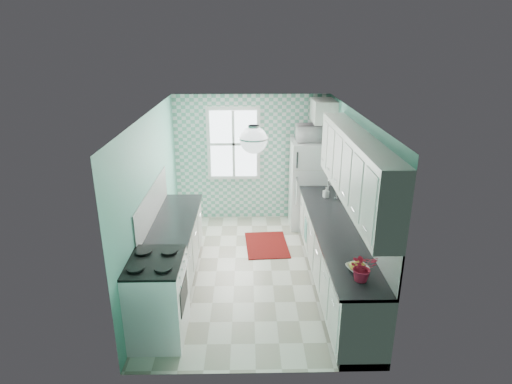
{
  "coord_description": "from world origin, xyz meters",
  "views": [
    {
      "loc": [
        -0.07,
        -5.97,
        3.53
      ],
      "look_at": [
        0.05,
        0.25,
        1.25
      ],
      "focal_mm": 30.0,
      "sensor_mm": 36.0,
      "label": 1
    }
  ],
  "objects_px": {
    "fridge": "(309,184)",
    "fruit_bowl": "(357,268)",
    "ceiling_light": "(254,140)",
    "potted_plant": "(363,267)",
    "microwave": "(312,133)",
    "sink": "(324,201)",
    "stove": "(156,297)"
  },
  "relations": [
    {
      "from": "fridge",
      "to": "stove",
      "type": "xyz_separation_m",
      "value": [
        -2.31,
        -3.27,
        -0.31
      ]
    },
    {
      "from": "microwave",
      "to": "potted_plant",
      "type": "bearing_deg",
      "value": 89.67
    },
    {
      "from": "ceiling_light",
      "to": "fridge",
      "type": "bearing_deg",
      "value": 66.66
    },
    {
      "from": "fruit_bowl",
      "to": "potted_plant",
      "type": "height_order",
      "value": "potted_plant"
    },
    {
      "from": "ceiling_light",
      "to": "fruit_bowl",
      "type": "relative_size",
      "value": 1.4
    },
    {
      "from": "fruit_bowl",
      "to": "potted_plant",
      "type": "xyz_separation_m",
      "value": [
        0.0,
        -0.21,
        0.14
      ]
    },
    {
      "from": "ceiling_light",
      "to": "stove",
      "type": "xyz_separation_m",
      "value": [
        -1.2,
        -0.7,
        -1.79
      ]
    },
    {
      "from": "ceiling_light",
      "to": "sink",
      "type": "distance_m",
      "value": 2.35
    },
    {
      "from": "potted_plant",
      "to": "microwave",
      "type": "height_order",
      "value": "microwave"
    },
    {
      "from": "sink",
      "to": "fruit_bowl",
      "type": "bearing_deg",
      "value": -93.3
    },
    {
      "from": "ceiling_light",
      "to": "sink",
      "type": "height_order",
      "value": "ceiling_light"
    },
    {
      "from": "ceiling_light",
      "to": "sink",
      "type": "relative_size",
      "value": 0.66
    },
    {
      "from": "sink",
      "to": "microwave",
      "type": "relative_size",
      "value": 0.94
    },
    {
      "from": "stove",
      "to": "fruit_bowl",
      "type": "bearing_deg",
      "value": 0.26
    },
    {
      "from": "fridge",
      "to": "microwave",
      "type": "bearing_deg",
      "value": 53.86
    },
    {
      "from": "fridge",
      "to": "stove",
      "type": "bearing_deg",
      "value": -125.23
    },
    {
      "from": "fridge",
      "to": "potted_plant",
      "type": "relative_size",
      "value": 5.06
    },
    {
      "from": "microwave",
      "to": "ceiling_light",
      "type": "bearing_deg",
      "value": 64.89
    },
    {
      "from": "stove",
      "to": "sink",
      "type": "distance_m",
      "value": 3.26
    },
    {
      "from": "fridge",
      "to": "fruit_bowl",
      "type": "xyz_separation_m",
      "value": [
        0.09,
        -3.38,
        0.13
      ]
    },
    {
      "from": "stove",
      "to": "sink",
      "type": "bearing_deg",
      "value": 44.86
    },
    {
      "from": "fridge",
      "to": "fruit_bowl",
      "type": "height_order",
      "value": "fridge"
    },
    {
      "from": "fridge",
      "to": "fruit_bowl",
      "type": "relative_size",
      "value": 6.73
    },
    {
      "from": "sink",
      "to": "ceiling_light",
      "type": "bearing_deg",
      "value": -132.64
    },
    {
      "from": "fruit_bowl",
      "to": "potted_plant",
      "type": "relative_size",
      "value": 0.75
    },
    {
      "from": "sink",
      "to": "microwave",
      "type": "height_order",
      "value": "microwave"
    },
    {
      "from": "ceiling_light",
      "to": "microwave",
      "type": "height_order",
      "value": "ceiling_light"
    },
    {
      "from": "ceiling_light",
      "to": "stove",
      "type": "distance_m",
      "value": 2.26
    },
    {
      "from": "sink",
      "to": "fruit_bowl",
      "type": "distance_m",
      "value": 2.27
    },
    {
      "from": "ceiling_light",
      "to": "fruit_bowl",
      "type": "bearing_deg",
      "value": -33.97
    },
    {
      "from": "fridge",
      "to": "fruit_bowl",
      "type": "bearing_deg",
      "value": -88.49
    },
    {
      "from": "fruit_bowl",
      "to": "microwave",
      "type": "height_order",
      "value": "microwave"
    }
  ]
}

